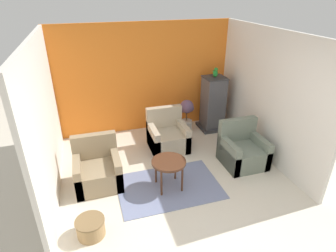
{
  "coord_description": "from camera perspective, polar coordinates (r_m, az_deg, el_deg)",
  "views": [
    {
      "loc": [
        -1.32,
        -2.57,
        3.1
      ],
      "look_at": [
        0.0,
        1.73,
        0.86
      ],
      "focal_mm": 30.0,
      "sensor_mm": 36.0,
      "label": 1
    }
  ],
  "objects": [
    {
      "name": "potted_plant",
      "position": [
        6.59,
        3.79,
        2.74
      ],
      "size": [
        0.34,
        0.31,
        0.77
      ],
      "color": "beige",
      "rests_on": "ground_plane"
    },
    {
      "name": "parrot",
      "position": [
        6.47,
        9.59,
        10.65
      ],
      "size": [
        0.1,
        0.19,
        0.23
      ],
      "color": "#1E842D",
      "rests_on": "birdcage"
    },
    {
      "name": "armchair_left",
      "position": [
        5.03,
        -14.09,
        -8.71
      ],
      "size": [
        0.76,
        0.75,
        0.84
      ],
      "color": "#8E7A5B",
      "rests_on": "ground_plane"
    },
    {
      "name": "birdcage",
      "position": [
        6.71,
        9.12,
        4.41
      ],
      "size": [
        0.59,
        0.59,
        1.27
      ],
      "color": "#353539",
      "rests_on": "ground_plane"
    },
    {
      "name": "armchair_middle",
      "position": [
        5.92,
        -0.09,
        -2.09
      ],
      "size": [
        0.76,
        0.75,
        0.84
      ],
      "color": "tan",
      "rests_on": "ground_plane"
    },
    {
      "name": "ground_plane",
      "position": [
        4.23,
        7.39,
        -20.87
      ],
      "size": [
        20.0,
        20.0,
        0.0
      ],
      "primitive_type": "plane",
      "color": "beige",
      "rests_on": "ground"
    },
    {
      "name": "wall_right",
      "position": [
        5.74,
        19.5,
        5.91
      ],
      "size": [
        0.06,
        3.46,
        2.46
      ],
      "color": "silver",
      "rests_on": "ground_plane"
    },
    {
      "name": "area_rug",
      "position": [
        4.95,
        0.14,
        -12.18
      ],
      "size": [
        1.73,
        1.17,
        0.01
      ],
      "color": "slate",
      "rests_on": "ground_plane"
    },
    {
      "name": "wall_left",
      "position": [
        4.74,
        -23.74,
        0.85
      ],
      "size": [
        0.06,
        3.46,
        2.46
      ],
      "color": "silver",
      "rests_on": "ground_plane"
    },
    {
      "name": "armchair_right",
      "position": [
        5.59,
        14.87,
        -4.92
      ],
      "size": [
        0.76,
        0.75,
        0.84
      ],
      "color": "slate",
      "rests_on": "ground_plane"
    },
    {
      "name": "wicker_basket",
      "position": [
        4.23,
        -15.45,
        -19.16
      ],
      "size": [
        0.4,
        0.4,
        0.26
      ],
      "color": "#A37F51",
      "rests_on": "ground_plane"
    },
    {
      "name": "wall_back_accent",
      "position": [
        6.48,
        -4.65,
        9.6
      ],
      "size": [
        4.05,
        0.06,
        2.46
      ],
      "color": "orange",
      "rests_on": "ground_plane"
    },
    {
      "name": "coffee_table",
      "position": [
        4.68,
        0.15,
        -7.76
      ],
      "size": [
        0.57,
        0.57,
        0.53
      ],
      "color": "#472819",
      "rests_on": "ground_plane"
    }
  ]
}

